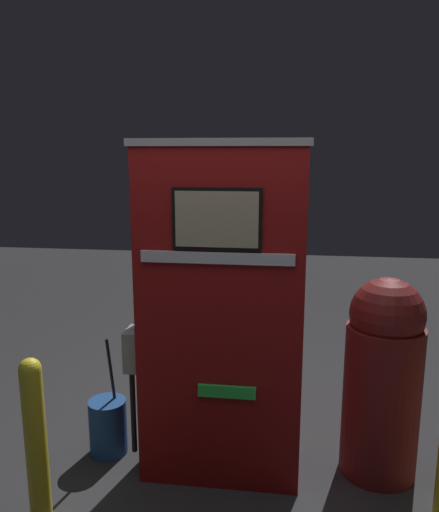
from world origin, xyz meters
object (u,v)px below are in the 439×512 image
Objects in this scene: gas_pump at (221,314)px; squeegee_bucket at (108,426)px; safety_bollard at (36,439)px; trash_bin at (383,376)px.

gas_pump is 2.48× the size of squeegee_bucket.
squeegee_bucket is (0.14, 0.65, -0.30)m from safety_bollard.
squeegee_bucket is at bearing 78.19° from safety_bollard.
gas_pump is 1.19m from safety_bollard.
gas_pump is 1.63× the size of trash_bin.
trash_bin is (0.96, 0.11, -0.38)m from gas_pump.
gas_pump is at bearing 33.30° from safety_bollard.
safety_bollard is (-0.89, -0.58, -0.52)m from gas_pump.
squeegee_bucket is at bearing -178.76° from trash_bin.
squeegee_bucket is (-0.75, 0.07, -0.82)m from gas_pump.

